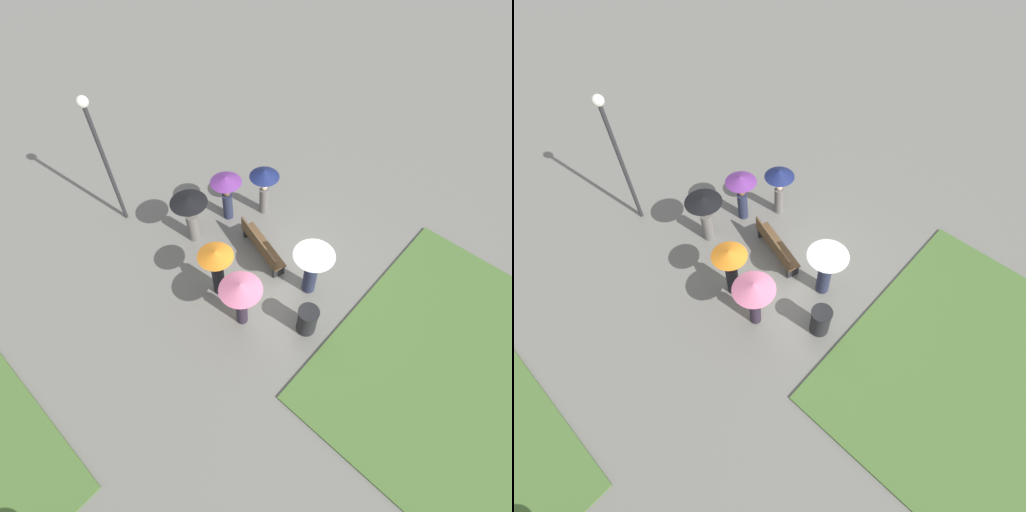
{
  "view_description": "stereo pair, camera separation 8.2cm",
  "coord_description": "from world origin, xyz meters",
  "views": [
    {
      "loc": [
        -3.87,
        5.58,
        10.0
      ],
      "look_at": [
        0.65,
        0.63,
        0.99
      ],
      "focal_mm": 28.0,
      "sensor_mm": 36.0,
      "label": 1
    },
    {
      "loc": [
        -3.93,
        5.53,
        10.0
      ],
      "look_at": [
        0.65,
        0.63,
        0.99
      ],
      "focal_mm": 28.0,
      "sensor_mm": 36.0,
      "label": 2
    }
  ],
  "objects": [
    {
      "name": "trash_bin",
      "position": [
        -1.53,
        1.0,
        0.47
      ],
      "size": [
        0.57,
        0.57,
        0.93
      ],
      "color": "#232326",
      "rests_on": "ground_plane"
    },
    {
      "name": "lamp_post",
      "position": [
        5.49,
        1.82,
        2.85
      ],
      "size": [
        0.32,
        0.32,
        4.44
      ],
      "color": "#2D2D30",
      "rests_on": "ground_plane"
    },
    {
      "name": "ground_plane",
      "position": [
        0.0,
        0.0,
        0.0
      ],
      "size": [
        90.0,
        90.0,
        0.0
      ],
      "primitive_type": "plane",
      "color": "slate"
    },
    {
      "name": "crowd_person_orange",
      "position": [
        1.09,
        1.72,
        1.25
      ],
      "size": [
        0.97,
        0.97,
        1.84
      ],
      "rotation": [
        0.0,
        0.0,
        4.48
      ],
      "color": "black",
      "rests_on": "ground_plane"
    },
    {
      "name": "crowd_person_pink",
      "position": [
        -0.06,
        1.98,
        1.39
      ],
      "size": [
        1.12,
        1.12,
        1.81
      ],
      "rotation": [
        0.0,
        0.0,
        2.77
      ],
      "color": "#2D2333",
      "rests_on": "ground_plane"
    },
    {
      "name": "crowd_person_white",
      "position": [
        -0.78,
        -0.07,
        1.34
      ],
      "size": [
        1.13,
        1.13,
        1.86
      ],
      "rotation": [
        0.0,
        0.0,
        0.82
      ],
      "color": "#282D47",
      "rests_on": "ground_plane"
    },
    {
      "name": "crowd_person_navy",
      "position": [
        2.26,
        -1.52,
        1.34
      ],
      "size": [
        0.95,
        0.95,
        1.8
      ],
      "rotation": [
        0.0,
        0.0,
        6.08
      ],
      "color": "slate",
      "rests_on": "ground_plane"
    },
    {
      "name": "park_bench",
      "position": [
        1.05,
        -0.04,
        0.48
      ],
      "size": [
        2.03,
        1.0,
        0.9
      ],
      "rotation": [
        0.0,
        0.0,
        -0.3
      ],
      "color": "brown",
      "rests_on": "ground_plane"
    },
    {
      "name": "crowd_person_black",
      "position": [
        3.11,
        0.86,
        1.24
      ],
      "size": [
        1.12,
        1.12,
        1.78
      ],
      "rotation": [
        0.0,
        0.0,
        3.85
      ],
      "color": "slate",
      "rests_on": "ground_plane"
    },
    {
      "name": "crowd_person_purple",
      "position": [
        2.96,
        -0.53,
        1.27
      ],
      "size": [
        0.99,
        0.99,
        1.76
      ],
      "rotation": [
        0.0,
        0.0,
        2.68
      ],
      "color": "#282D47",
      "rests_on": "ground_plane"
    }
  ]
}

